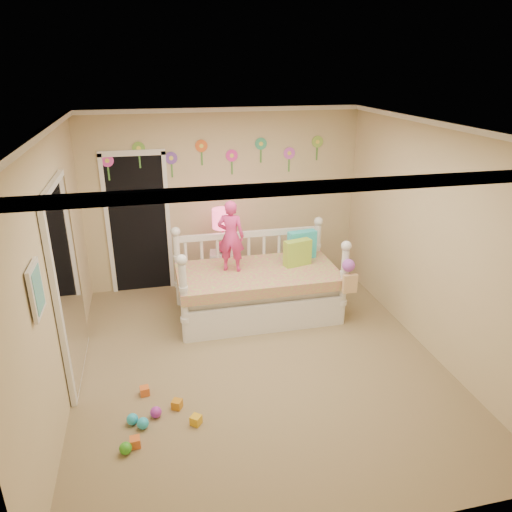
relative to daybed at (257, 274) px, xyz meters
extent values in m
cube|color=#7F684C|center=(-0.23, -1.11, -0.58)|extent=(4.00, 4.50, 0.01)
cube|color=white|center=(-0.23, -1.11, 2.02)|extent=(4.00, 4.50, 0.01)
cube|color=tan|center=(-0.23, 1.14, 0.72)|extent=(4.00, 0.01, 2.60)
cube|color=tan|center=(-2.23, -1.11, 0.72)|extent=(0.01, 4.50, 2.60)
cube|color=tan|center=(1.77, -1.11, 0.72)|extent=(0.01, 4.50, 2.60)
cube|color=#29C8D1|center=(0.69, 0.27, 0.26)|extent=(0.41, 0.19, 0.39)
cube|color=#9ECD3E|center=(0.56, 0.05, 0.24)|extent=(0.39, 0.22, 0.35)
imported|color=#E63485|center=(-0.33, 0.07, 0.53)|extent=(0.40, 0.33, 0.94)
cube|color=white|center=(-0.33, 0.72, -0.25)|extent=(0.43, 0.35, 0.64)
sphere|color=#D11B59|center=(-0.33, 0.72, 0.15)|extent=(0.17, 0.17, 0.17)
cylinder|color=#D11B59|center=(-0.33, 0.72, 0.34)|extent=(0.03, 0.03, 0.37)
cylinder|color=#FF4C75|center=(-0.33, 0.72, 0.57)|extent=(0.29, 0.29, 0.27)
cube|color=black|center=(-1.48, 1.13, 0.46)|extent=(0.90, 0.04, 2.07)
cube|color=white|center=(-2.19, -0.81, 0.47)|extent=(0.07, 1.30, 2.10)
cube|color=white|center=(-2.20, -2.01, 0.97)|extent=(0.05, 0.34, 0.42)
camera|label=1|loc=(-1.30, -5.59, 2.58)|focal=33.58mm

